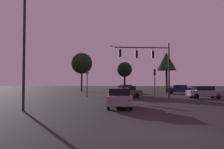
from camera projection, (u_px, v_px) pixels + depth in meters
ground_plane at (122, 96)px, 32.57m from camera, size 168.00×168.00×0.00m
traffic_signal_mast_arm at (150, 59)px, 27.61m from camera, size 7.44×0.65×6.81m
traffic_light_corner_left at (155, 77)px, 32.88m from camera, size 0.35×0.38×3.89m
traffic_light_corner_right at (87, 75)px, 30.42m from camera, size 0.32×0.36×4.05m
car_nearside_lane at (119, 97)px, 17.37m from camera, size 1.93×4.63×1.52m
car_crossing_left at (125, 92)px, 27.90m from camera, size 4.12×1.75×1.52m
car_crossing_right at (204, 92)px, 27.22m from camera, size 4.16×1.76×1.52m
car_far_lane at (126, 89)px, 40.69m from camera, size 2.81×4.57×1.52m
car_parked_lot at (179, 89)px, 38.42m from camera, size 4.31×2.91×1.52m
parking_lot_lamp_post at (24, 35)px, 15.53m from camera, size 1.70×0.36×8.33m
tree_behind_sign at (166, 61)px, 43.69m from camera, size 3.73×3.73×7.81m
tree_left_far at (82, 63)px, 48.60m from camera, size 4.53×4.53×8.34m
tree_center_horizon at (125, 70)px, 50.80m from camera, size 3.38×3.38×6.55m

